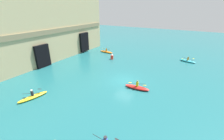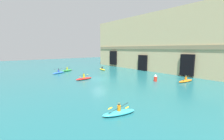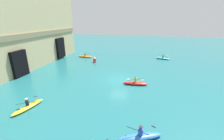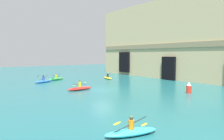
% 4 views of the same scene
% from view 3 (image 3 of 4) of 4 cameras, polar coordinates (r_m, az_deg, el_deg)
% --- Properties ---
extents(ground_plane, '(120.00, 120.00, 0.00)m').
position_cam_3_polar(ground_plane, '(21.57, 2.75, -3.61)').
color(ground_plane, '#1E6066').
extents(kayak_yellow, '(3.40, 1.43, 1.08)m').
position_cam_3_polar(kayak_yellow, '(17.01, -29.38, -12.03)').
color(kayak_yellow, yellow).
rests_on(kayak_yellow, ground).
extents(kayak_red, '(1.01, 3.23, 1.20)m').
position_cam_3_polar(kayak_red, '(20.06, 8.82, -4.89)').
color(kayak_red, red).
rests_on(kayak_red, ground).
extents(kayak_cyan, '(1.55, 3.08, 1.03)m').
position_cam_3_polar(kayak_cyan, '(34.15, 18.81, 4.28)').
color(kayak_cyan, '#33B2C6').
rests_on(kayak_cyan, ground).
extents(kayak_orange, '(1.16, 3.64, 1.07)m').
position_cam_3_polar(kayak_orange, '(34.43, -10.18, 5.13)').
color(kayak_orange, orange).
rests_on(kayak_orange, ground).
extents(kayak_blue, '(1.91, 3.25, 1.20)m').
position_cam_3_polar(kayak_blue, '(11.97, 10.68, -23.61)').
color(kayak_blue, blue).
rests_on(kayak_blue, ground).
extents(marker_buoy, '(0.56, 0.56, 1.24)m').
position_cam_3_polar(marker_buoy, '(29.95, -6.66, 3.94)').
color(marker_buoy, red).
rests_on(marker_buoy, ground).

